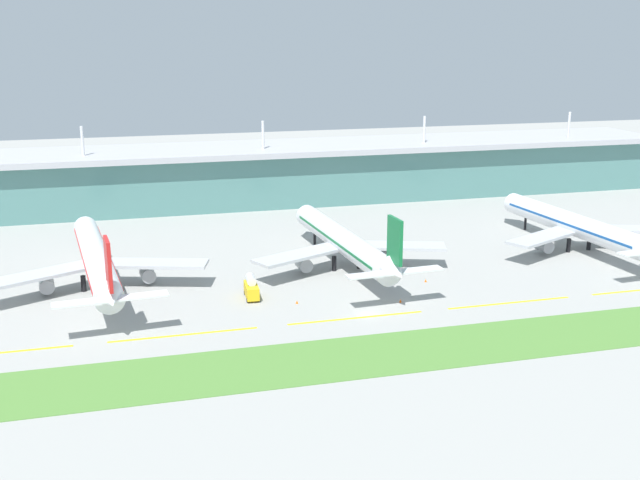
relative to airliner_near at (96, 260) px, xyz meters
name	(u,v)px	position (x,y,z in m)	size (l,w,h in m)	color
ground_plane	(368,314)	(52.66, -32.06, -6.46)	(600.00, 600.00, 0.00)	#9E9E99
terminal_building	(261,174)	(52.66, 80.45, 3.13)	(288.00, 34.00, 27.76)	slate
airliner_near	(96,260)	(0.00, 0.00, 0.00)	(48.59, 70.83, 18.90)	white
airliner_middle	(345,242)	(57.54, 0.13, 0.00)	(48.70, 67.28, 18.90)	silver
airliner_far	(577,226)	(120.79, -0.04, 0.00)	(48.65, 66.86, 18.90)	white
taxiway_stripe_mid_west	(184,335)	(15.66, -33.36, -6.44)	(28.00, 0.70, 0.04)	yellow
taxiway_stripe_centre	(356,318)	(49.66, -33.36, -6.44)	(28.00, 0.70, 0.04)	yellow
taxiway_stripe_mid_east	(509,303)	(83.66, -33.36, -6.44)	(28.00, 0.70, 0.04)	yellow
grass_verge	(403,351)	(52.66, -51.68, -6.41)	(300.00, 18.00, 0.10)	#518438
fuel_truck	(251,288)	(31.79, -15.74, -4.19)	(3.06, 7.35, 4.95)	gold
safety_cone_left_wingtip	(297,302)	(40.35, -21.91, -6.11)	(0.56, 0.56, 0.70)	orange
safety_cone_nose_front	(426,280)	(72.21, -15.39, -6.11)	(0.56, 0.56, 0.70)	orange
safety_cone_right_wingtip	(400,301)	(61.63, -26.93, -6.11)	(0.56, 0.56, 0.70)	orange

